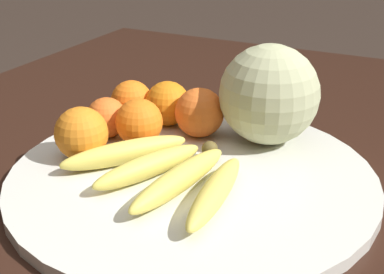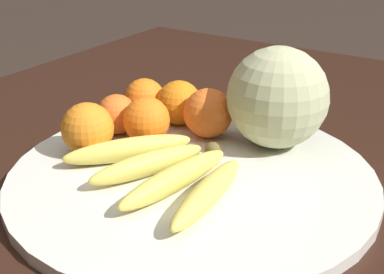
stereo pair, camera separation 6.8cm
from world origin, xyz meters
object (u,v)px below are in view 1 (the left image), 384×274
(orange_front_right, at_px, (132,101))
(orange_back_right, at_px, (200,113))
(orange_back_left, at_px, (139,122))
(orange_top_small, at_px, (107,118))
(orange_front_left, at_px, (81,133))
(produce_tag, at_px, (185,155))
(kitchen_table, at_px, (162,246))
(fruit_bowl, at_px, (192,177))
(melon, at_px, (269,94))
(orange_mid_center, at_px, (168,103))
(banana_bunch, at_px, (166,171))

(orange_front_right, height_order, orange_back_right, orange_back_right)
(orange_back_left, height_order, orange_top_small, orange_back_left)
(orange_front_left, distance_m, produce_tag, 0.14)
(orange_top_small, xyz_separation_m, produce_tag, (-0.01, -0.13, -0.03))
(kitchen_table, distance_m, orange_front_right, 0.24)
(kitchen_table, height_order, fruit_bowl, fruit_bowl)
(melon, height_order, orange_back_left, melon)
(fruit_bowl, xyz_separation_m, orange_front_left, (-0.03, 0.15, 0.04))
(fruit_bowl, distance_m, orange_back_left, 0.12)
(orange_front_left, distance_m, orange_front_right, 0.14)
(orange_mid_center, distance_m, orange_back_right, 0.07)
(orange_front_left, bearing_deg, orange_mid_center, -16.94)
(orange_front_right, distance_m, produce_tag, 0.16)
(kitchen_table, distance_m, fruit_bowl, 0.10)
(orange_mid_center, relative_size, orange_back_right, 0.95)
(melon, relative_size, orange_front_right, 2.18)
(orange_front_left, height_order, orange_mid_center, orange_front_left)
(melon, xyz_separation_m, orange_mid_center, (-0.01, 0.16, -0.04))
(melon, relative_size, orange_back_right, 1.95)
(banana_bunch, height_order, orange_top_small, orange_top_small)
(orange_front_right, xyz_separation_m, orange_mid_center, (0.01, -0.06, 0.00))
(melon, bearing_deg, produce_tag, 139.59)
(orange_top_small, bearing_deg, kitchen_table, -121.18)
(melon, height_order, orange_back_right, melon)
(melon, distance_m, orange_top_small, 0.24)
(kitchen_table, xyz_separation_m, produce_tag, (0.08, 0.00, 0.10))
(melon, xyz_separation_m, orange_front_left, (-0.17, 0.21, -0.04))
(orange_mid_center, height_order, orange_back_left, orange_mid_center)
(banana_bunch, distance_m, orange_back_left, 0.12)
(melon, relative_size, produce_tag, 2.07)
(fruit_bowl, relative_size, produce_tag, 6.90)
(orange_front_left, xyz_separation_m, orange_front_right, (0.14, 0.01, -0.00))
(orange_front_right, height_order, orange_back_left, orange_back_left)
(melon, height_order, orange_front_left, melon)
(orange_mid_center, bearing_deg, orange_back_right, -104.85)
(orange_front_right, bearing_deg, orange_back_right, -92.49)
(fruit_bowl, xyz_separation_m, produce_tag, (0.04, 0.03, 0.01))
(kitchen_table, height_order, orange_front_right, orange_front_right)
(kitchen_table, relative_size, orange_front_right, 22.96)
(fruit_bowl, bearing_deg, orange_front_left, 100.90)
(banana_bunch, bearing_deg, kitchen_table, -80.58)
(orange_front_left, height_order, orange_top_small, orange_front_left)
(fruit_bowl, relative_size, banana_bunch, 2.00)
(kitchen_table, bearing_deg, melon, -24.79)
(produce_tag, bearing_deg, fruit_bowl, 172.63)
(kitchen_table, bearing_deg, orange_back_right, 5.98)
(orange_front_left, bearing_deg, melon, -51.16)
(banana_bunch, relative_size, orange_back_left, 3.52)
(melon, xyz_separation_m, orange_top_small, (-0.09, 0.22, -0.04))
(kitchen_table, xyz_separation_m, orange_back_right, (0.15, 0.02, 0.14))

